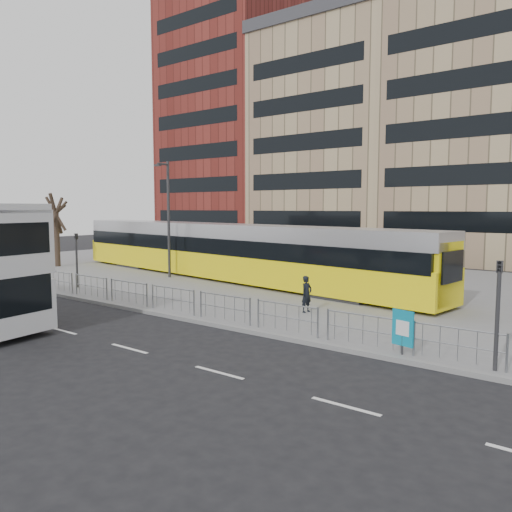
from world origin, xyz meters
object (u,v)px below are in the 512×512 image
Objects in this scene: tram at (223,251)px; traffic_light_west at (76,253)px; pedestrian at (307,294)px; traffic_light_east at (498,301)px; bare_tree at (55,192)px; lamp_post_west at (168,214)px; ad_panel at (403,329)px.

traffic_light_west is (-4.24, -7.78, 0.21)m from tram.
traffic_light_east is at bearing -103.97° from pedestrian.
bare_tree reaches higher than traffic_light_east.
lamp_post_west reaches higher than pedestrian.
tram is 3.74× the size of bare_tree.
tram is 9.65× the size of traffic_light_west.
tram reaches higher than ad_panel.
ad_panel is at bearing 9.88° from traffic_light_west.
pedestrian is 13.92m from lamp_post_west.
ad_panel is 0.19× the size of lamp_post_west.
pedestrian is 0.21× the size of lamp_post_west.
pedestrian is at bearing 161.02° from ad_panel.
lamp_post_west reaches higher than traffic_light_west.
pedestrian reaches higher than ad_panel.
ad_panel is 6.72m from pedestrian.
tram is 17.99m from ad_panel.
lamp_post_west is at bearing 82.01° from pedestrian.
pedestrian is (-5.68, 3.59, -0.02)m from ad_panel.
tram is 15.49m from bare_tree.
bare_tree is at bearing -178.87° from ad_panel.
pedestrian is at bearing 156.75° from traffic_light_east.
tram is 18.81× the size of pedestrian.
traffic_light_east is (22.30, -1.34, 0.00)m from traffic_light_west.
lamp_post_west reaches higher than traffic_light_east.
pedestrian is 0.51× the size of traffic_light_west.
bare_tree is (-30.15, 6.50, 4.92)m from ad_panel.
traffic_light_east is at bearing 15.49° from ad_panel.
ad_panel is 0.88× the size of pedestrian.
traffic_light_east is 0.39× the size of bare_tree.
bare_tree is (-11.52, -0.99, 1.62)m from lamp_post_west.
tram is at bearing 68.75° from pedestrian.
ad_panel is 0.45× the size of traffic_light_west.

